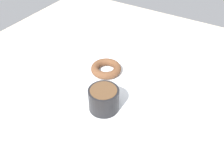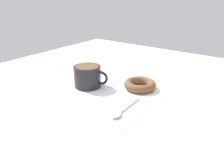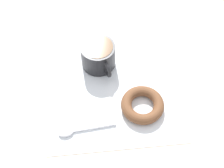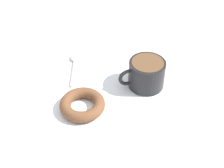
{
  "view_description": "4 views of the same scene",
  "coord_description": "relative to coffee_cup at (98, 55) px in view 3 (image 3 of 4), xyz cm",
  "views": [
    {
      "loc": [
        33.01,
        -53.32,
        54.31
      ],
      "look_at": [
        1.91,
        -1.79,
        2.3
      ],
      "focal_mm": 40.0,
      "sensor_mm": 36.0,
      "label": 1
    },
    {
      "loc": [
        54.14,
        36.66,
        29.93
      ],
      "look_at": [
        1.91,
        -1.79,
        2.3
      ],
      "focal_mm": 35.0,
      "sensor_mm": 36.0,
      "label": 2
    },
    {
      "loc": [
        8.53,
        40.45,
        67.84
      ],
      "look_at": [
        1.91,
        -1.79,
        2.3
      ],
      "focal_mm": 50.0,
      "sensor_mm": 36.0,
      "label": 3
    },
    {
      "loc": [
        -54.88,
        -3.18,
        52.98
      ],
      "look_at": [
        1.91,
        -1.79,
        2.3
      ],
      "focal_mm": 50.0,
      "sensor_mm": 36.0,
      "label": 4
    }
  ],
  "objects": [
    {
      "name": "donut",
      "position": [
        -8.75,
        15.01,
        -2.37
      ],
      "size": [
        10.58,
        10.58,
        2.61
      ],
      "primitive_type": "torus",
      "color": "brown",
      "rests_on": "napkin"
    },
    {
      "name": "ground_plane",
      "position": [
        -4.19,
        10.11,
        -4.97
      ],
      "size": [
        120.0,
        120.0,
        2.0
      ],
      "primitive_type": "cube",
      "color": "beige"
    },
    {
      "name": "coffee_cup",
      "position": [
        0.0,
        0.0,
        0.0
      ],
      "size": [
        8.96,
        11.54,
        7.06
      ],
      "color": "black",
      "rests_on": "napkin"
    },
    {
      "name": "napkin",
      "position": [
        -2.28,
        8.32,
        -3.82
      ],
      "size": [
        35.0,
        35.0,
        0.3
      ],
      "primitive_type": "cube",
      "rotation": [
        0.0,
        0.0,
        -0.06
      ],
      "color": "white",
      "rests_on": "ground_plane"
    },
    {
      "name": "spoon",
      "position": [
        8.35,
        18.94,
        -3.28
      ],
      "size": [
        13.89,
        2.51,
        0.9
      ],
      "color": "silver",
      "rests_on": "napkin"
    }
  ]
}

